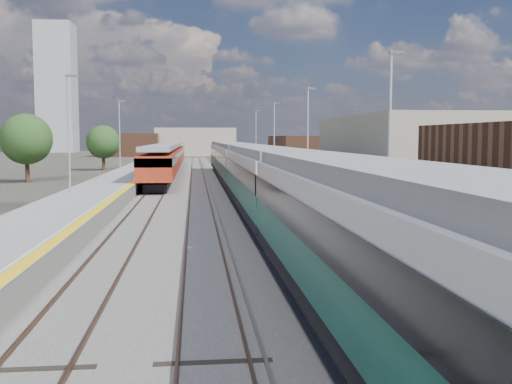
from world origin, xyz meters
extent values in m
plane|color=#47443A|center=(0.00, 50.00, 0.00)|extent=(320.00, 320.00, 0.00)
cube|color=#565451|center=(-2.25, 52.50, 0.03)|extent=(10.50, 155.00, 0.06)
cube|color=#4C3323|center=(0.78, 55.00, 0.11)|extent=(0.07, 160.00, 0.14)
cube|color=#4C3323|center=(2.22, 55.00, 0.11)|extent=(0.07, 160.00, 0.14)
cube|color=#4C3323|center=(-2.72, 55.00, 0.11)|extent=(0.07, 160.00, 0.14)
cube|color=#4C3323|center=(-1.28, 55.00, 0.11)|extent=(0.07, 160.00, 0.14)
cube|color=#4C3323|center=(-6.22, 55.00, 0.11)|extent=(0.07, 160.00, 0.14)
cube|color=#4C3323|center=(-4.78, 55.00, 0.11)|extent=(0.07, 160.00, 0.14)
cube|color=gray|center=(0.45, 55.00, 0.10)|extent=(0.08, 160.00, 0.10)
cube|color=gray|center=(-0.95, 55.00, 0.10)|extent=(0.08, 160.00, 0.10)
cube|color=slate|center=(5.25, 52.50, 0.50)|extent=(4.70, 155.00, 1.00)
cube|color=gray|center=(5.25, 52.50, 1.00)|extent=(4.70, 155.00, 0.03)
cube|color=yellow|center=(3.15, 52.50, 1.02)|extent=(0.40, 155.00, 0.01)
cube|color=gray|center=(7.45, 52.50, 1.60)|extent=(0.06, 155.00, 1.20)
cylinder|color=#9EA0A3|center=(6.60, 22.00, 4.77)|extent=(0.12, 0.12, 7.50)
cube|color=#4C4C4F|center=(6.85, 22.00, 8.42)|extent=(0.70, 0.18, 0.14)
cylinder|color=#9EA0A3|center=(6.60, 42.00, 4.77)|extent=(0.12, 0.12, 7.50)
cube|color=#4C4C4F|center=(6.85, 42.00, 8.42)|extent=(0.70, 0.18, 0.14)
cylinder|color=#9EA0A3|center=(6.60, 62.00, 4.77)|extent=(0.12, 0.12, 7.50)
cube|color=#4C4C4F|center=(6.85, 62.00, 8.42)|extent=(0.70, 0.18, 0.14)
cylinder|color=#9EA0A3|center=(6.60, 82.00, 4.77)|extent=(0.12, 0.12, 7.50)
cube|color=#4C4C4F|center=(6.85, 82.00, 8.42)|extent=(0.70, 0.18, 0.14)
cube|color=slate|center=(-9.05, 52.50, 0.50)|extent=(4.30, 155.00, 1.00)
cube|color=gray|center=(-9.05, 52.50, 1.00)|extent=(4.30, 155.00, 0.03)
cube|color=yellow|center=(-7.15, 52.50, 1.02)|extent=(0.45, 155.00, 0.01)
cube|color=silver|center=(-7.50, 52.50, 1.03)|extent=(0.08, 155.00, 0.01)
cylinder|color=#9EA0A3|center=(-10.20, 34.00, 4.77)|extent=(0.12, 0.12, 7.50)
cube|color=#4C4C4F|center=(-9.95, 34.00, 8.42)|extent=(0.70, 0.18, 0.14)
cylinder|color=#9EA0A3|center=(-10.20, 60.00, 4.77)|extent=(0.12, 0.12, 7.50)
cube|color=#4C4C4F|center=(-9.95, 60.00, 8.42)|extent=(0.70, 0.18, 0.14)
cube|color=gray|center=(16.00, 45.00, 3.20)|extent=(11.00, 22.00, 6.40)
cube|color=brown|center=(13.00, 78.00, 2.40)|extent=(8.00, 18.00, 4.80)
cube|color=gray|center=(-2.00, 150.00, 3.50)|extent=(20.00, 14.00, 7.00)
cube|color=brown|center=(-18.00, 145.00, 2.80)|extent=(14.00, 12.00, 5.60)
cube|color=gray|center=(-45.00, 190.00, 20.00)|extent=(11.00, 11.00, 40.00)
cube|color=black|center=(1.50, 7.19, 0.93)|extent=(2.89, 20.71, 0.49)
cube|color=#115C43|center=(1.50, 7.19, 1.78)|extent=(2.99, 20.71, 1.21)
cube|color=black|center=(1.50, 7.19, 2.74)|extent=(3.06, 20.71, 0.83)
cube|color=silver|center=(1.50, 7.19, 3.40)|extent=(2.99, 20.71, 0.51)
cube|color=gray|center=(1.50, 7.19, 3.84)|extent=(2.65, 20.71, 0.42)
cube|color=black|center=(1.50, 28.40, 0.93)|extent=(2.89, 20.71, 0.49)
cube|color=#115C43|center=(1.50, 28.40, 1.78)|extent=(2.99, 20.71, 1.21)
cube|color=black|center=(1.50, 28.40, 2.74)|extent=(3.06, 20.71, 0.83)
cube|color=silver|center=(1.50, 28.40, 3.40)|extent=(2.99, 20.71, 0.51)
cube|color=gray|center=(1.50, 28.40, 3.84)|extent=(2.65, 20.71, 0.42)
cube|color=black|center=(1.50, 49.60, 0.93)|extent=(2.89, 20.71, 0.49)
cube|color=#115C43|center=(1.50, 49.60, 1.78)|extent=(2.99, 20.71, 1.21)
cube|color=black|center=(1.50, 49.60, 2.74)|extent=(3.06, 20.71, 0.83)
cube|color=silver|center=(1.50, 49.60, 3.40)|extent=(2.99, 20.71, 0.51)
cube|color=gray|center=(1.50, 49.60, 3.84)|extent=(2.65, 20.71, 0.42)
cube|color=black|center=(1.50, 70.81, 0.93)|extent=(2.89, 20.71, 0.49)
cube|color=#115C43|center=(1.50, 70.81, 1.78)|extent=(2.99, 20.71, 1.21)
cube|color=black|center=(1.50, 70.81, 2.74)|extent=(3.06, 20.71, 0.83)
cube|color=silver|center=(1.50, 70.81, 3.40)|extent=(2.99, 20.71, 0.51)
cube|color=gray|center=(1.50, 70.81, 3.84)|extent=(2.65, 20.71, 0.42)
cube|color=black|center=(-5.50, 51.56, 0.48)|extent=(1.95, 16.61, 0.68)
cube|color=maroon|center=(-5.50, 51.56, 2.11)|extent=(2.88, 19.54, 2.06)
cube|color=black|center=(-5.50, 51.56, 2.62)|extent=(2.94, 19.54, 0.72)
cube|color=gray|center=(-5.50, 51.56, 3.65)|extent=(2.57, 19.54, 0.41)
cube|color=black|center=(-5.50, 71.60, 0.48)|extent=(1.95, 16.61, 0.68)
cube|color=maroon|center=(-5.50, 71.60, 2.11)|extent=(2.88, 19.54, 2.06)
cube|color=black|center=(-5.50, 71.60, 2.62)|extent=(2.94, 19.54, 0.72)
cube|color=gray|center=(-5.50, 71.60, 3.65)|extent=(2.57, 19.54, 0.41)
cube|color=black|center=(-5.50, 91.65, 0.48)|extent=(1.95, 16.61, 0.68)
cube|color=maroon|center=(-5.50, 91.65, 2.11)|extent=(2.88, 19.54, 2.06)
cube|color=black|center=(-5.50, 91.65, 2.62)|extent=(2.94, 19.54, 0.72)
cube|color=gray|center=(-5.50, 91.65, 3.65)|extent=(2.57, 19.54, 0.41)
cylinder|color=#382619|center=(-19.28, 58.11, 1.22)|extent=(0.44, 0.44, 2.45)
sphere|color=#26441A|center=(-19.28, 58.11, 4.42)|extent=(5.16, 5.16, 5.16)
cylinder|color=#382619|center=(-14.99, 80.61, 1.10)|extent=(0.44, 0.44, 2.20)
sphere|color=#26441A|center=(-14.99, 80.61, 3.97)|extent=(4.64, 4.64, 4.64)
cylinder|color=#382619|center=(19.70, 62.40, 0.94)|extent=(0.44, 0.44, 1.89)
sphere|color=#26441A|center=(19.70, 62.40, 3.41)|extent=(3.99, 3.99, 3.99)
camera|label=1|loc=(-2.34, -4.79, 4.57)|focal=42.00mm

